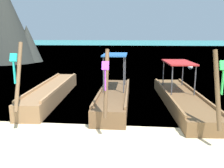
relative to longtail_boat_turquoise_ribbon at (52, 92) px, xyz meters
name	(u,v)px	position (x,y,z in m)	size (l,w,h in m)	color
ground	(98,148)	(2.87, -4.58, -0.33)	(120.00, 120.00, 0.00)	beige
sea_water	(132,45)	(2.87, 57.04, -0.33)	(120.00, 120.00, 0.00)	teal
longtail_boat_turquoise_ribbon	(52,92)	(0.00, 0.00, 0.00)	(1.36, 7.02, 2.70)	olive
longtail_boat_violet_ribbon	(114,97)	(2.92, -0.75, 0.03)	(1.23, 5.80, 2.51)	brown
longtail_boat_green_ribbon	(181,98)	(5.73, -0.45, -0.02)	(1.74, 7.19, 2.53)	brown
karst_rock	(6,24)	(-9.77, 14.10, 3.73)	(6.80, 6.43, 8.50)	#2D302B
mooring_buoy_near	(190,67)	(8.44, 10.22, -0.12)	(0.42, 0.42, 0.42)	white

